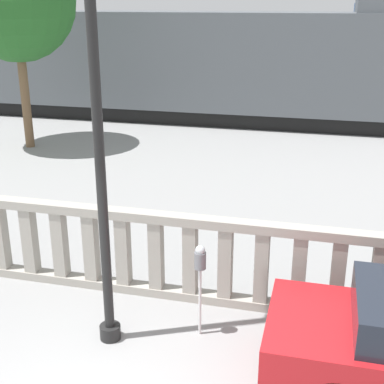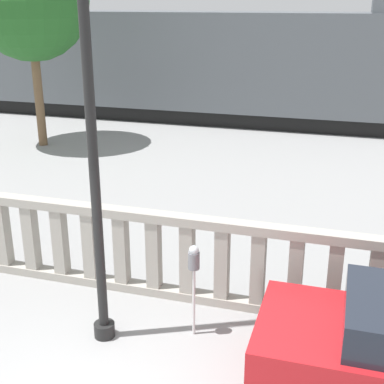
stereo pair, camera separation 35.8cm
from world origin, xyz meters
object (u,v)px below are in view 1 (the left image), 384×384
(train_near, at_px, (162,64))
(train_far, at_px, (169,44))
(lamppost, at_px, (90,0))
(parking_meter, at_px, (200,265))
(tree_left, at_px, (15,1))

(train_near, xyz_separation_m, train_far, (-3.32, 12.06, -0.21))
(lamppost, relative_size, train_far, 0.25)
(train_far, bearing_deg, train_near, -74.62)
(lamppost, distance_m, train_near, 14.62)
(train_near, relative_size, train_far, 0.73)
(parking_meter, height_order, tree_left, tree_left)
(train_far, bearing_deg, tree_left, -88.35)
(parking_meter, bearing_deg, tree_left, 131.69)
(parking_meter, distance_m, train_near, 14.42)
(parking_meter, distance_m, tree_left, 11.78)
(lamppost, xyz_separation_m, train_far, (-6.86, 26.05, -2.51))
(lamppost, distance_m, parking_meter, 3.54)
(tree_left, bearing_deg, train_near, 61.21)
(train_near, distance_m, tree_left, 6.28)
(lamppost, bearing_deg, tree_left, 125.70)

